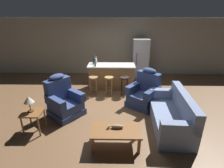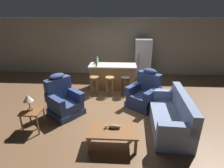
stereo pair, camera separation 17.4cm
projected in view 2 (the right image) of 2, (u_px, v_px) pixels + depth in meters
The scene contains 17 objects.
ground_plane at pixel (111, 104), 5.80m from camera, with size 12.00×12.00×0.00m.
back_wall at pixel (115, 47), 8.19m from camera, with size 12.00×0.05×2.60m.
coffee_table at pixel (113, 132), 3.86m from camera, with size 1.10×0.60×0.42m.
fish_figurine at pixel (113, 127), 3.87m from camera, with size 0.34×0.10×0.10m.
couch at pixel (171, 117), 4.47m from camera, with size 0.94×1.94×0.94m.
recliner_near_lamp at pixel (64, 100), 5.12m from camera, with size 1.18×1.18×1.20m.
recliner_near_island at pixel (145, 93), 5.55m from camera, with size 1.18×1.18×1.20m.
end_table at pixel (32, 114), 4.37m from camera, with size 0.48×0.48×0.56m.
table_lamp at pixel (28, 99), 4.23m from camera, with size 0.24×0.24×0.41m.
kitchen_island at pixel (113, 76), 6.86m from camera, with size 1.80×0.70×0.95m.
bar_stool_left at pixel (94, 82), 6.31m from camera, with size 0.32×0.32×0.68m.
bar_stool_middle at pixel (110, 82), 6.29m from camera, with size 0.32×0.32×0.68m.
bar_stool_right at pixel (125, 83), 6.26m from camera, with size 0.32×0.32×0.68m.
refrigerator at pixel (142, 59), 7.75m from camera, with size 0.70×0.69×1.76m.
bottle_tall_green at pixel (96, 64), 6.48m from camera, with size 0.07×0.07×0.25m.
bottle_short_amber at pixel (97, 61), 6.79m from camera, with size 0.08×0.08×0.31m.
bottle_wine_dark at pixel (95, 61), 6.85m from camera, with size 0.08×0.08×0.28m.
Camera 2 is at (0.32, -5.10, 2.81)m, focal length 28.00 mm.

